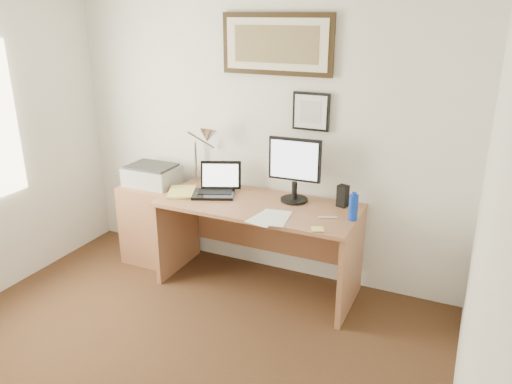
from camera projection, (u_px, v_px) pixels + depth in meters
The scene contains 18 objects.
wall_back at pixel (260, 131), 4.17m from camera, with size 3.50×0.02×2.50m, color white.
wall_right at pixel (477, 292), 1.78m from camera, with size 0.02×4.00×2.50m, color white.
side_cabinet at pixel (154, 223), 4.56m from camera, with size 0.50×0.40×0.73m, color brown.
water_bottle at pixel (353, 207), 3.63m from camera, with size 0.07×0.07×0.19m, color #0D32AF.
bottle_cap at pixel (354, 194), 3.59m from camera, with size 0.03×0.03×0.02m, color #0D32AF.
speaker at pixel (343, 196), 3.88m from camera, with size 0.08×0.07×0.17m, color black.
paper_sheet_a at pixel (266, 218), 3.68m from camera, with size 0.20×0.28×0.00m, color white.
paper_sheet_b at pixel (274, 218), 3.69m from camera, with size 0.21×0.31×0.00m, color white.
sticky_pad at pixel (317, 229), 3.49m from camera, with size 0.08×0.08×0.01m, color #E5E36C.
marker_pen at pixel (327, 217), 3.68m from camera, with size 0.02×0.02×0.14m, color silver.
book at pixel (169, 192), 4.18m from camera, with size 0.22×0.30×0.02m, color #D8D565.
desk at pixel (262, 226), 4.12m from camera, with size 1.60×0.70×0.75m.
laptop at pixel (216, 187), 4.16m from camera, with size 0.41×0.41×0.26m.
lcd_monitor at pixel (295, 167), 3.92m from camera, with size 0.42×0.22×0.52m.
printer at pixel (152, 175), 4.44m from camera, with size 0.44×0.34×0.18m.
desk_lamp at pixel (207, 138), 4.19m from camera, with size 0.29×0.27×0.53m.
picture_large at pixel (276, 44), 3.85m from camera, with size 0.92×0.04×0.47m.
picture_small at pixel (311, 112), 3.91m from camera, with size 0.30×0.03×0.30m.
Camera 1 is at (1.68, -1.74, 2.19)m, focal length 35.00 mm.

